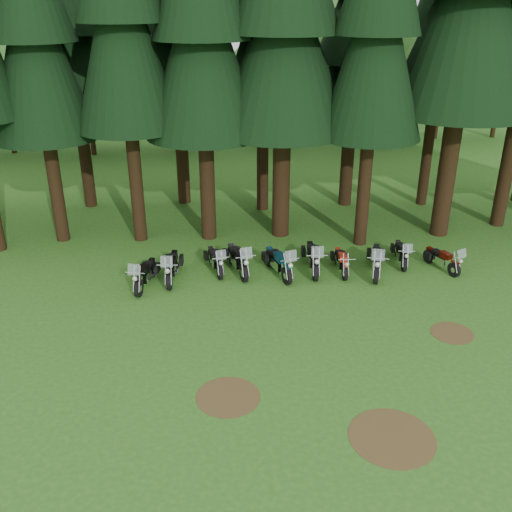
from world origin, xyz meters
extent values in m
plane|color=#2B601D|center=(0.00, 0.00, 0.00)|extent=(120.00, 120.00, 0.00)
cylinder|color=#301F10|center=(-9.78, 9.82, 2.76)|extent=(0.58, 0.58, 5.53)
cone|color=black|center=(-9.78, 9.82, 8.06)|extent=(4.32, 4.32, 6.91)
cylinder|color=#301F10|center=(-6.29, 9.51, 2.99)|extent=(0.58, 0.58, 5.99)
cone|color=black|center=(-6.29, 9.51, 8.73)|extent=(4.32, 4.32, 7.49)
cylinder|color=#301F10|center=(-3.21, 9.40, 2.78)|extent=(0.66, 0.66, 5.57)
cone|color=black|center=(-3.21, 9.40, 8.12)|extent=(4.95, 4.95, 6.96)
cylinder|color=#301F10|center=(0.07, 9.44, 2.85)|extent=(0.77, 0.77, 5.70)
cone|color=black|center=(0.07, 9.44, 8.31)|extent=(5.81, 5.81, 7.12)
cylinder|color=#301F10|center=(3.43, 8.02, 2.85)|extent=(0.55, 0.55, 5.71)
cone|color=black|center=(3.43, 8.02, 8.32)|extent=(4.15, 4.15, 7.14)
cylinder|color=#301F10|center=(7.37, 8.76, 3.31)|extent=(0.80, 0.80, 6.62)
cone|color=black|center=(7.37, 8.76, 9.65)|extent=(5.98, 5.98, 8.27)
cylinder|color=#301F10|center=(10.62, 9.61, 3.17)|extent=(0.64, 0.64, 6.35)
cylinder|color=#301F10|center=(-9.26, 14.35, 2.76)|extent=(0.60, 0.60, 5.53)
cone|color=black|center=(-9.26, 14.35, 8.06)|extent=(4.52, 4.52, 6.91)
cylinder|color=#301F10|center=(-4.38, 14.40, 2.78)|extent=(0.65, 0.65, 5.55)
cone|color=black|center=(-4.38, 14.40, 8.10)|extent=(4.85, 4.85, 6.94)
cylinder|color=#301F10|center=(-0.37, 12.94, 2.76)|extent=(0.58, 0.58, 5.52)
cone|color=black|center=(-0.37, 12.94, 8.05)|extent=(4.35, 4.35, 6.90)
cylinder|color=#301F10|center=(4.04, 13.25, 2.35)|extent=(0.66, 0.66, 4.70)
cone|color=black|center=(4.04, 13.25, 6.85)|extent=(4.94, 4.94, 5.87)
cone|color=black|center=(4.04, 13.25, 9.62)|extent=(3.95, 3.95, 4.96)
cylinder|color=#301F10|center=(8.07, 12.86, 2.78)|extent=(0.53, 0.53, 5.56)
cone|color=black|center=(8.07, 12.86, 8.11)|extent=(3.94, 3.94, 6.95)
cylinder|color=#301F10|center=(-16.34, 26.00, 1.65)|extent=(0.36, 0.36, 3.29)
sphere|color=#2D6421|center=(-15.02, 25.12, 5.27)|extent=(5.49, 5.49, 5.49)
cylinder|color=#301F10|center=(-10.73, 24.98, 1.40)|extent=(0.36, 0.36, 2.80)
sphere|color=#2D6421|center=(-10.73, 24.98, 5.13)|extent=(6.53, 6.53, 6.53)
sphere|color=#2D6421|center=(-9.61, 24.23, 4.48)|extent=(4.67, 4.67, 4.67)
cylinder|color=#301F10|center=(-4.99, 25.31, 1.27)|extent=(0.36, 0.36, 2.55)
sphere|color=#2D6421|center=(-4.99, 25.31, 4.67)|extent=(5.95, 5.95, 5.95)
sphere|color=#2D6421|center=(-3.97, 24.63, 4.08)|extent=(4.25, 4.25, 4.25)
cylinder|color=#301F10|center=(1.32, 26.50, 1.23)|extent=(0.36, 0.36, 2.47)
sphere|color=#2D6421|center=(1.32, 26.50, 4.53)|extent=(5.76, 5.76, 5.76)
sphere|color=#2D6421|center=(2.30, 25.84, 3.95)|extent=(4.12, 4.12, 4.12)
cylinder|color=#301F10|center=(7.92, 25.96, 1.76)|extent=(0.36, 0.36, 3.52)
sphere|color=#2D6421|center=(7.92, 25.96, 6.45)|extent=(8.21, 8.21, 8.21)
sphere|color=#2D6421|center=(9.33, 25.02, 5.63)|extent=(5.87, 5.87, 5.87)
cylinder|color=#301F10|center=(14.54, 27.22, 1.47)|extent=(0.36, 0.36, 2.94)
sphere|color=#2D6421|center=(14.54, 27.22, 5.39)|extent=(6.86, 6.86, 6.86)
sphere|color=#2D6421|center=(15.72, 26.43, 4.70)|extent=(4.90, 4.90, 4.90)
cylinder|color=#301F10|center=(19.09, 27.08, 1.76)|extent=(0.36, 0.36, 3.52)
sphere|color=#2D6421|center=(19.09, 27.08, 6.45)|extent=(8.20, 8.20, 8.20)
cylinder|color=#4C3D1E|center=(-3.00, -2.00, 0.01)|extent=(1.80, 1.80, 0.01)
cylinder|color=#4C3D1E|center=(4.50, 0.50, 0.01)|extent=(1.40, 1.40, 0.01)
cylinder|color=#4C3D1E|center=(1.00, -4.00, 0.01)|extent=(2.20, 2.20, 0.01)
cylinder|color=black|center=(-5.92, 4.08, 0.34)|extent=(0.30, 0.69, 0.67)
cylinder|color=black|center=(-5.53, 5.61, 0.34)|extent=(0.30, 0.69, 0.67)
cube|color=silver|center=(-5.71, 4.89, 0.43)|extent=(0.45, 0.76, 0.35)
cube|color=black|center=(-5.77, 4.67, 0.79)|extent=(0.43, 0.62, 0.24)
cube|color=black|center=(-5.65, 5.12, 0.75)|extent=(0.43, 0.62, 0.12)
cube|color=silver|center=(-6.00, 3.78, 1.24)|extent=(0.45, 0.23, 0.40)
cylinder|color=black|center=(-4.82, 4.51, 0.35)|extent=(0.22, 0.72, 0.71)
cylinder|color=black|center=(-4.66, 6.16, 0.35)|extent=(0.22, 0.72, 0.71)
cube|color=silver|center=(-4.74, 5.39, 0.45)|extent=(0.37, 0.78, 0.36)
cube|color=black|center=(-4.76, 5.14, 0.84)|extent=(0.38, 0.62, 0.26)
cube|color=black|center=(-4.71, 5.63, 0.79)|extent=(0.38, 0.62, 0.13)
cube|color=silver|center=(-4.86, 4.19, 1.31)|extent=(0.46, 0.18, 0.42)
cylinder|color=black|center=(-2.91, 5.16, 0.31)|extent=(0.25, 0.64, 0.63)
cylinder|color=black|center=(-3.20, 6.61, 0.31)|extent=(0.25, 0.64, 0.63)
cube|color=silver|center=(-3.06, 5.93, 0.40)|extent=(0.39, 0.71, 0.32)
cube|color=black|center=(-3.02, 5.72, 0.74)|extent=(0.38, 0.57, 0.23)
cube|color=black|center=(-3.11, 6.15, 0.70)|extent=(0.38, 0.57, 0.11)
cube|color=silver|center=(-2.85, 4.88, 1.16)|extent=(0.42, 0.20, 0.38)
cylinder|color=black|center=(-1.99, 4.87, 0.36)|extent=(0.31, 0.74, 0.73)
cylinder|color=black|center=(-2.36, 6.54, 0.36)|extent=(0.31, 0.74, 0.73)
cube|color=silver|center=(-2.19, 5.76, 0.46)|extent=(0.47, 0.82, 0.37)
cube|color=black|center=(-2.14, 5.52, 0.86)|extent=(0.45, 0.66, 0.26)
cube|color=black|center=(-2.24, 6.01, 0.82)|extent=(0.45, 0.66, 0.13)
cube|color=silver|center=(-1.92, 4.55, 1.35)|extent=(0.48, 0.24, 0.44)
cylinder|color=black|center=(-0.38, 4.49, 0.36)|extent=(0.34, 0.73, 0.71)
cylinder|color=black|center=(-0.83, 6.10, 0.36)|extent=(0.34, 0.73, 0.71)
cube|color=silver|center=(-0.62, 5.35, 0.45)|extent=(0.50, 0.81, 0.37)
cube|color=#0B3C53|center=(-0.56, 5.11, 0.84)|extent=(0.47, 0.66, 0.26)
cube|color=black|center=(-0.69, 5.59, 0.80)|extent=(0.47, 0.66, 0.13)
cube|color=silver|center=(-0.30, 4.18, 1.32)|extent=(0.47, 0.25, 0.43)
cylinder|color=black|center=(0.76, 4.68, 0.37)|extent=(0.20, 0.74, 0.74)
cylinder|color=black|center=(0.86, 6.40, 0.37)|extent=(0.20, 0.74, 0.74)
cube|color=silver|center=(0.81, 5.60, 0.47)|extent=(0.36, 0.80, 0.38)
cube|color=black|center=(0.80, 5.34, 0.87)|extent=(0.37, 0.63, 0.27)
cube|color=black|center=(0.83, 5.85, 0.83)|extent=(0.37, 0.63, 0.13)
cube|color=silver|center=(0.74, 4.34, 1.36)|extent=(0.48, 0.17, 0.44)
cylinder|color=black|center=(1.90, 4.60, 0.30)|extent=(0.15, 0.61, 0.61)
cylinder|color=black|center=(1.95, 6.03, 0.30)|extent=(0.15, 0.61, 0.61)
cube|color=silver|center=(1.93, 5.36, 0.39)|extent=(0.28, 0.65, 0.31)
cube|color=red|center=(1.92, 5.15, 0.72)|extent=(0.29, 0.52, 0.22)
cube|color=black|center=(1.93, 5.58, 0.68)|extent=(0.29, 0.52, 0.11)
cylinder|color=black|center=(3.02, 4.20, 0.37)|extent=(0.35, 0.75, 0.73)
cylinder|color=black|center=(3.49, 5.85, 0.37)|extent=(0.35, 0.75, 0.73)
cube|color=silver|center=(3.27, 5.08, 0.47)|extent=(0.51, 0.83, 0.38)
cube|color=black|center=(3.20, 4.84, 0.87)|extent=(0.49, 0.68, 0.27)
cube|color=black|center=(3.34, 5.33, 0.82)|extent=(0.49, 0.68, 0.13)
cube|color=silver|center=(2.92, 3.88, 1.35)|extent=(0.49, 0.26, 0.44)
cylinder|color=black|center=(4.44, 5.12, 0.30)|extent=(0.21, 0.62, 0.61)
cylinder|color=black|center=(4.65, 6.53, 0.30)|extent=(0.21, 0.62, 0.61)
cube|color=silver|center=(4.55, 5.87, 0.39)|extent=(0.35, 0.67, 0.31)
cube|color=black|center=(4.52, 5.66, 0.72)|extent=(0.35, 0.54, 0.22)
cube|color=black|center=(4.58, 6.08, 0.68)|extent=(0.35, 0.54, 0.11)
cube|color=silver|center=(4.40, 4.85, 1.12)|extent=(0.40, 0.17, 0.36)
cylinder|color=black|center=(6.23, 4.44, 0.30)|extent=(0.33, 0.61, 0.60)
cylinder|color=black|center=(5.73, 5.76, 0.30)|extent=(0.33, 0.61, 0.60)
cube|color=silver|center=(5.96, 5.14, 0.38)|extent=(0.46, 0.68, 0.31)
cube|color=#570F07|center=(6.04, 4.95, 0.71)|extent=(0.43, 0.56, 0.22)
cube|color=black|center=(5.89, 5.34, 0.67)|extent=(0.43, 0.56, 0.11)
cube|color=silver|center=(6.32, 4.19, 1.11)|extent=(0.40, 0.24, 0.36)
camera|label=1|loc=(-3.52, -14.66, 10.15)|focal=40.00mm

